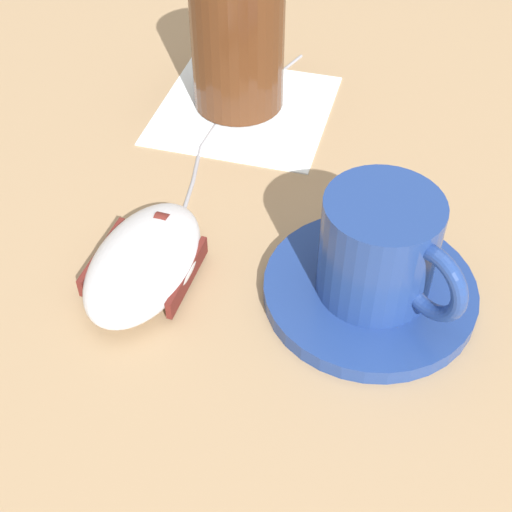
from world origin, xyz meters
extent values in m
plane|color=#9E7F5B|center=(0.00, 0.00, 0.00)|extent=(3.00, 3.00, 0.00)
cylinder|color=navy|center=(0.05, 0.12, 0.01)|extent=(0.14, 0.14, 0.01)
cylinder|color=navy|center=(0.05, 0.12, 0.05)|extent=(0.07, 0.07, 0.07)
torus|color=navy|center=(0.06, 0.16, 0.05)|extent=(0.03, 0.05, 0.05)
ellipsoid|color=silver|center=(0.11, -0.02, 0.02)|extent=(0.13, 0.09, 0.03)
cylinder|color=#591E19|center=(0.08, -0.03, 0.02)|extent=(0.01, 0.01, 0.01)
cube|color=#591E19|center=(0.12, -0.05, 0.01)|extent=(0.06, 0.02, 0.01)
cube|color=#591E19|center=(0.10, 0.01, 0.01)|extent=(0.06, 0.02, 0.01)
cylinder|color=gray|center=(0.03, -0.04, 0.00)|extent=(0.04, 0.02, 0.00)
cylinder|color=gray|center=(-0.01, -0.06, 0.00)|extent=(0.04, 0.02, 0.00)
cylinder|color=gray|center=(-0.05, -0.08, 0.00)|extent=(0.04, 0.01, 0.00)
cylinder|color=gray|center=(-0.09, -0.09, 0.00)|extent=(0.04, 0.01, 0.00)
cylinder|color=gray|center=(-0.14, -0.08, 0.00)|extent=(0.04, 0.02, 0.00)
cylinder|color=gray|center=(-0.18, -0.07, 0.00)|extent=(0.04, 0.01, 0.00)
sphere|color=gray|center=(0.05, -0.04, 0.00)|extent=(0.00, 0.00, 0.00)
sphere|color=gray|center=(0.01, -0.05, 0.00)|extent=(0.00, 0.00, 0.00)
sphere|color=gray|center=(-0.03, -0.07, 0.00)|extent=(0.00, 0.00, 0.00)
sphere|color=gray|center=(-0.07, -0.08, 0.00)|extent=(0.00, 0.00, 0.00)
sphere|color=gray|center=(-0.12, -0.09, 0.00)|extent=(0.00, 0.00, 0.00)
sphere|color=gray|center=(-0.16, -0.07, 0.00)|extent=(0.00, 0.00, 0.00)
sphere|color=gray|center=(-0.20, -0.07, 0.00)|extent=(0.00, 0.00, 0.00)
cube|color=white|center=(-0.10, -0.07, 0.00)|extent=(0.18, 0.18, 0.00)
cylinder|color=#4C2814|center=(-0.10, -0.08, 0.06)|extent=(0.08, 0.08, 0.12)
camera|label=1|loc=(0.36, 0.22, 0.36)|focal=50.00mm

